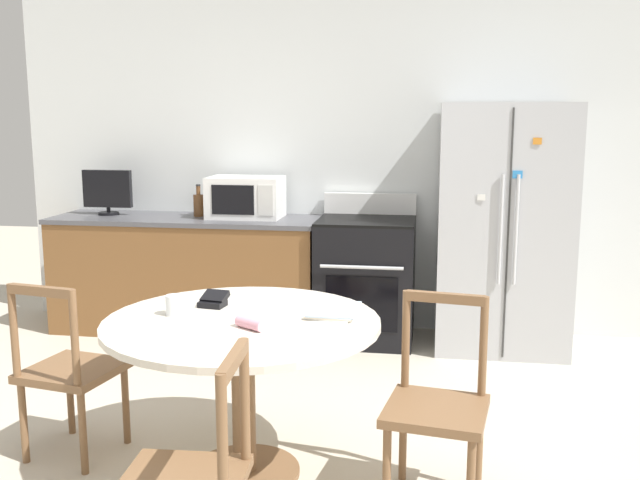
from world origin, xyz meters
The scene contains 14 objects.
back_wall centered at (0.00, 2.65, 1.30)m, with size 5.20×0.10×2.60m.
kitchen_counter centered at (-1.17, 2.29, 0.45)m, with size 2.08×0.64×0.90m.
refrigerator centered at (1.21, 2.24, 0.88)m, with size 0.92×0.71×1.76m.
oven_range centered at (0.23, 2.26, 0.47)m, with size 0.71×0.68×1.08m.
microwave centered at (-0.70, 2.34, 1.06)m, with size 0.56×0.38×0.31m.
countertop_tv centered at (-1.82, 2.32, 1.09)m, with size 0.39×0.16×0.35m.
counter_bottle centered at (-1.08, 2.35, 0.99)m, with size 0.08×0.08×0.25m.
dining_table centered at (-0.14, 0.11, 0.62)m, with size 1.27×1.27×0.76m.
dining_chair_left centered at (-1.03, 0.16, 0.43)m, with size 0.49×0.49×0.90m.
dining_chair_right centered at (0.75, 0.01, 0.43)m, with size 0.48×0.48×0.90m.
candle_glass centered at (-0.47, 0.13, 0.80)m, with size 0.08×0.08×0.09m.
folded_napkin centered at (-0.06, -0.03, 0.78)m, with size 0.15×0.12×0.05m.
wallet centered at (-0.34, 0.32, 0.78)m, with size 0.14×0.14×0.07m.
mail_stack centered at (0.27, 0.28, 0.77)m, with size 0.27×0.34×0.02m.
Camera 1 is at (0.70, -2.93, 1.67)m, focal length 40.00 mm.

